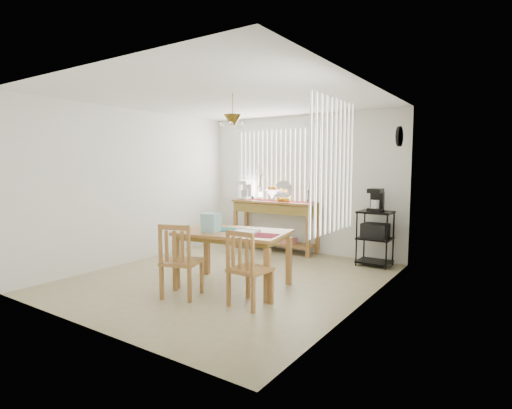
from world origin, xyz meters
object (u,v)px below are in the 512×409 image
Objects in this scene: cart_items at (376,201)px; chair_left at (180,261)px; sideboard at (275,213)px; chair_right at (248,269)px; dining_table at (233,237)px; wire_cart at (375,233)px.

chair_left is at bearing -116.95° from cart_items.
sideboard is 1.89× the size of chair_right.
cart_items is at bearing -1.44° from sideboard.
dining_table is (-1.23, -2.24, -0.40)m from cart_items.
chair_right is at bearing 13.53° from chair_left.
wire_cart is 0.53m from cart_items.
cart_items is 0.24× the size of dining_table.
sideboard is 1.10× the size of dining_table.
dining_table is at bearing -118.91° from wire_cart.
sideboard is at bearing 115.31° from chair_right.
dining_table is 0.83m from chair_right.
chair_left is at bearing -117.02° from wire_cart.
chair_right is at bearing -40.51° from dining_table.
chair_left reaches higher than chair_right.
cart_items is at bearing 77.20° from chair_right.
chair_right reaches higher than dining_table.
cart_items is 3.39m from chair_left.
cart_items is (0.00, 0.01, 0.53)m from wire_cart.
chair_left reaches higher than wire_cart.
sideboard reaches higher than wire_cart.
chair_right is at bearing -102.85° from wire_cart.
cart_items is 2.59m from dining_table.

